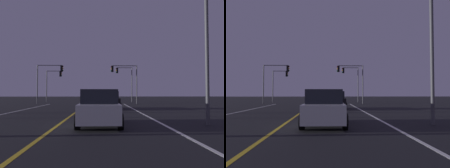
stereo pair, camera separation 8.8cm
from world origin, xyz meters
TOP-DOWN VIEW (x-y plane):
  - lane_edge_right at (5.08, 13.52)m, footprint 0.16×39.03m
  - lane_center_divider at (0.00, 13.52)m, footprint 0.16×39.03m
  - car_ahead_far at (2.80, 22.71)m, footprint 2.02×4.30m
  - car_lead_same_lane at (1.98, 11.40)m, footprint 2.02×4.30m
  - traffic_light_near_right at (5.20, 33.53)m, footprint 3.78×0.36m
  - traffic_light_near_left at (-5.26, 33.53)m, footprint 3.68×0.36m
  - traffic_light_far_right at (5.77, 39.03)m, footprint 2.75×0.36m
  - traffic_light_far_left at (-5.81, 39.03)m, footprint 2.56×0.36m
  - street_lamp_right_near at (6.68, 11.37)m, footprint 2.25×0.44m

SIDE VIEW (x-z plane):
  - lane_edge_right at x=5.08m, z-range 0.00..0.01m
  - lane_center_divider at x=0.00m, z-range 0.00..0.01m
  - car_ahead_far at x=2.80m, z-range -0.03..1.67m
  - car_lead_same_lane at x=1.98m, z-range -0.03..1.67m
  - traffic_light_far_left at x=-5.81m, z-range 1.24..6.40m
  - traffic_light_near_right at x=5.20m, z-range 1.36..6.82m
  - traffic_light_near_left at x=-5.26m, z-range 1.36..6.83m
  - traffic_light_far_right at x=5.77m, z-range 1.36..7.12m
  - street_lamp_right_near at x=6.68m, z-range 1.09..9.30m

